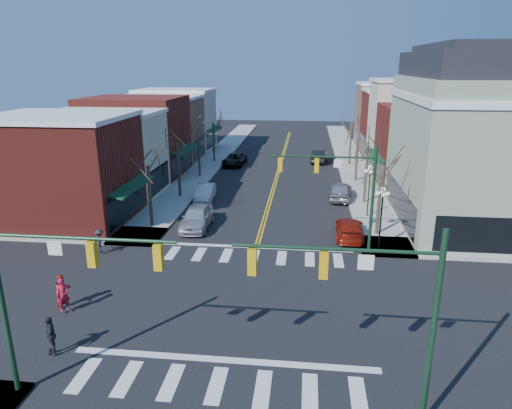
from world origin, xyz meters
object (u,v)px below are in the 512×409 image
(pedestrian_red_a, at_px, (63,295))
(pedestrian_dark_b, at_px, (100,241))
(lamppost_corner, at_px, (382,207))
(car_left_near, at_px, (197,217))
(car_left_mid, at_px, (205,192))
(pedestrian_red_b, at_px, (63,290))
(victorian_corner, at_px, (489,138))
(car_left_far, at_px, (235,160))
(car_right_mid, at_px, (341,191))
(pedestrian_dark_a, at_px, (51,335))
(lamppost_midblock, at_px, (369,182))
(car_right_near, at_px, (350,229))
(car_right_far, at_px, (319,156))

(pedestrian_red_a, height_order, pedestrian_dark_b, pedestrian_red_a)
(lamppost_corner, xyz_separation_m, car_left_near, (-13.11, 2.61, -2.11))
(pedestrian_dark_b, bearing_deg, car_left_mid, -74.72)
(pedestrian_red_a, relative_size, pedestrian_red_b, 1.02)
(victorian_corner, bearing_deg, car_left_far, 139.29)
(car_right_mid, height_order, pedestrian_red_a, pedestrian_red_a)
(victorian_corner, xyz_separation_m, car_left_near, (-21.41, -3.39, -5.81))
(pedestrian_red_b, xyz_separation_m, pedestrian_dark_a, (1.53, -3.79, 0.01))
(pedestrian_dark_b, bearing_deg, car_left_far, -66.14)
(car_left_near, distance_m, pedestrian_dark_b, 7.55)
(lamppost_corner, bearing_deg, car_right_mid, 98.87)
(lamppost_corner, distance_m, car_left_mid, 17.40)
(lamppost_midblock, bearing_deg, victorian_corner, -3.45)
(victorian_corner, relative_size, car_right_near, 2.99)
(lamppost_midblock, xyz_separation_m, car_left_mid, (-14.09, 3.46, -2.25))
(victorian_corner, xyz_separation_m, car_left_mid, (-22.39, 3.96, -5.95))
(lamppost_midblock, relative_size, pedestrian_red_b, 2.58)
(car_right_near, height_order, pedestrian_dark_b, pedestrian_dark_b)
(lamppost_corner, distance_m, pedestrian_red_a, 19.73)
(lamppost_midblock, relative_size, car_left_mid, 1.01)
(pedestrian_red_b, bearing_deg, car_right_far, 10.39)
(lamppost_corner, relative_size, pedestrian_red_a, 2.52)
(car_left_far, distance_m, car_right_far, 10.76)
(victorian_corner, relative_size, pedestrian_red_b, 8.48)
(car_left_mid, bearing_deg, victorian_corner, -13.97)
(car_left_near, height_order, pedestrian_dark_a, pedestrian_dark_a)
(car_left_near, bearing_deg, car_right_near, -5.06)
(car_left_mid, xyz_separation_m, pedestrian_red_a, (-2.65, -20.22, 0.30))
(car_left_mid, xyz_separation_m, pedestrian_red_b, (-2.94, -19.74, 0.28))
(victorian_corner, bearing_deg, car_left_near, -171.00)
(lamppost_corner, relative_size, pedestrian_red_b, 2.58)
(lamppost_corner, xyz_separation_m, car_right_far, (-3.40, 27.90, -2.16))
(lamppost_corner, relative_size, car_right_far, 0.89)
(car_right_near, distance_m, pedestrian_dark_a, 20.61)
(lamppost_midblock, height_order, car_left_near, lamppost_midblock)
(pedestrian_red_b, relative_size, pedestrian_dark_b, 1.08)
(lamppost_corner, relative_size, lamppost_midblock, 1.00)
(car_right_near, distance_m, car_right_far, 26.12)
(car_right_mid, relative_size, pedestrian_red_b, 2.85)
(car_left_mid, relative_size, pedestrian_red_a, 2.50)
(car_left_mid, xyz_separation_m, car_right_mid, (12.29, 1.57, 0.11))
(victorian_corner, distance_m, car_left_near, 22.44)
(car_right_far, bearing_deg, pedestrian_dark_b, 71.24)
(car_left_near, relative_size, pedestrian_red_b, 2.97)
(pedestrian_dark_a, bearing_deg, car_left_far, 148.20)
(car_right_near, relative_size, pedestrian_dark_a, 2.81)
(car_right_mid, distance_m, pedestrian_dark_a, 28.60)
(victorian_corner, bearing_deg, pedestrian_dark_a, -140.57)
(car_left_near, height_order, car_right_far, car_left_near)
(lamppost_midblock, bearing_deg, pedestrian_red_b, -136.29)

